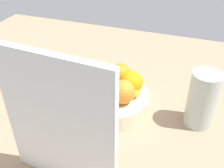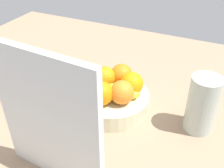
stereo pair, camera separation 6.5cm
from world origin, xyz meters
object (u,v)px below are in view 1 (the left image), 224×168
(fruit_bowl, at_px, (112,101))
(thermos_tumbler, at_px, (202,100))
(orange_front_right, at_px, (103,78))
(cutting_board, at_px, (59,125))
(orange_front_left, at_px, (120,75))
(banana_bunch, at_px, (114,92))
(orange_center, at_px, (90,85))
(orange_back_right, at_px, (123,92))
(orange_back_left, at_px, (102,94))
(orange_top_stack, at_px, (131,83))

(fruit_bowl, xyz_separation_m, thermos_tumbler, (-0.28, -0.02, 0.06))
(orange_front_right, bearing_deg, cutting_board, 94.05)
(orange_front_left, relative_size, banana_bunch, 0.45)
(orange_front_right, height_order, orange_center, same)
(orange_back_right, bearing_deg, orange_front_right, -31.90)
(orange_center, bearing_deg, cutting_board, 99.94)
(orange_back_left, relative_size, cutting_board, 0.22)
(orange_front_right, bearing_deg, fruit_bowl, 146.86)
(orange_top_stack, xyz_separation_m, cutting_board, (0.07, 0.34, 0.08))
(orange_back_right, relative_size, thermos_tumbler, 0.42)
(orange_top_stack, bearing_deg, fruit_bowl, 28.61)
(banana_bunch, height_order, thermos_tumbler, thermos_tumbler)
(cutting_board, height_order, thermos_tumbler, cutting_board)
(orange_center, bearing_deg, fruit_bowl, -157.52)
(orange_front_right, distance_m, orange_top_stack, 0.10)
(thermos_tumbler, bearing_deg, cutting_board, 47.48)
(orange_center, relative_size, orange_back_right, 1.00)
(orange_front_left, bearing_deg, cutting_board, 86.55)
(banana_bunch, bearing_deg, fruit_bowl, -56.77)
(orange_front_left, distance_m, cutting_board, 0.38)
(fruit_bowl, xyz_separation_m, orange_front_left, (-0.01, -0.07, 0.07))
(orange_front_left, distance_m, orange_top_stack, 0.06)
(fruit_bowl, distance_m, orange_front_right, 0.08)
(banana_bunch, bearing_deg, orange_front_left, -82.52)
(orange_front_right, relative_size, orange_back_left, 1.00)
(orange_front_left, bearing_deg, orange_back_right, 113.56)
(orange_front_right, relative_size, orange_top_stack, 1.00)
(orange_back_right, relative_size, banana_bunch, 0.45)
(orange_front_left, bearing_deg, banana_bunch, 97.48)
(orange_front_left, bearing_deg, orange_top_stack, 145.32)
(orange_back_left, relative_size, orange_back_right, 1.00)
(thermos_tumbler, bearing_deg, orange_top_stack, -2.05)
(orange_front_right, bearing_deg, orange_top_stack, -177.23)
(orange_front_left, bearing_deg, thermos_tumbler, 171.16)
(fruit_bowl, distance_m, orange_front_left, 0.10)
(orange_center, bearing_deg, orange_back_right, 179.60)
(orange_top_stack, distance_m, thermos_tumbler, 0.23)
(cutting_board, relative_size, thermos_tumbler, 1.94)
(orange_back_left, bearing_deg, orange_front_left, -97.25)
(fruit_bowl, distance_m, orange_center, 0.10)
(orange_back_left, height_order, orange_back_right, same)
(cutting_board, bearing_deg, fruit_bowl, -88.91)
(orange_center, xyz_separation_m, thermos_tumbler, (-0.35, -0.05, -0.01))
(orange_front_left, height_order, thermos_tumbler, thermos_tumbler)
(orange_back_left, height_order, orange_top_stack, same)
(cutting_board, bearing_deg, thermos_tumbler, -128.31)
(orange_top_stack, height_order, thermos_tumbler, thermos_tumbler)
(orange_front_right, height_order, banana_bunch, orange_front_right)
(orange_front_right, height_order, orange_back_left, same)
(fruit_bowl, relative_size, banana_bunch, 1.47)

